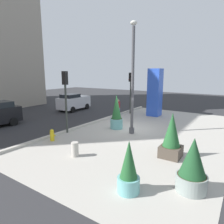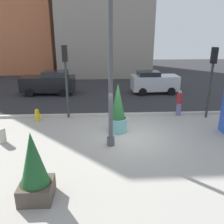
# 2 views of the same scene
# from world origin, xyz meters

# --- Properties ---
(ground_plane) EXTENTS (60.00, 60.00, 0.00)m
(ground_plane) POSITION_xyz_m (0.00, 4.00, 0.00)
(ground_plane) COLOR #2D2D30
(plaza_pavement) EXTENTS (18.00, 10.00, 0.02)m
(plaza_pavement) POSITION_xyz_m (0.00, -2.00, 0.00)
(plaza_pavement) COLOR #ADA89E
(plaza_pavement) RESTS_ON ground_plane
(curb_strip) EXTENTS (18.00, 0.24, 0.16)m
(curb_strip) POSITION_xyz_m (0.00, 3.12, 0.08)
(curb_strip) COLOR #B7B2A8
(curb_strip) RESTS_ON ground_plane
(lamp_post) EXTENTS (0.44, 0.44, 7.41)m
(lamp_post) POSITION_xyz_m (-0.91, -0.88, 3.62)
(lamp_post) COLOR #4C4C51
(lamp_post) RESTS_ON ground_plane
(potted_plant_mid_plaza) EXTENTS (0.94, 0.94, 2.60)m
(potted_plant_mid_plaza) POSITION_xyz_m (-0.47, 0.66, 1.15)
(potted_plant_mid_plaza) COLOR #6BB2B2
(potted_plant_mid_plaza) RESTS_ON ground_plane
(potted_plant_curbside) EXTENTS (1.00, 1.00, 2.28)m
(potted_plant_curbside) POSITION_xyz_m (-3.40, -4.43, 1.06)
(potted_plant_curbside) COLOR #4C4238
(potted_plant_curbside) RESTS_ON ground_plane
(fire_hydrant) EXTENTS (0.36, 0.26, 0.75)m
(fire_hydrant) POSITION_xyz_m (-5.05, 2.47, 0.37)
(fire_hydrant) COLOR gold
(fire_hydrant) RESTS_ON ground_plane
(concrete_bollard) EXTENTS (0.36, 0.36, 0.75)m
(concrete_bollard) POSITION_xyz_m (-6.00, -0.38, 0.38)
(concrete_bollard) COLOR #B2ADA3
(concrete_bollard) RESTS_ON ground_plane
(traffic_light_corner) EXTENTS (0.28, 0.42, 4.18)m
(traffic_light_corner) POSITION_xyz_m (5.12, 2.54, 2.83)
(traffic_light_corner) COLOR #333833
(traffic_light_corner) RESTS_ON ground_plane
(traffic_light_far_side) EXTENTS (0.28, 0.42, 4.27)m
(traffic_light_far_side) POSITION_xyz_m (-3.31, 2.99, 2.89)
(traffic_light_far_side) COLOR #333833
(traffic_light_far_side) RESTS_ON ground_plane
(car_intersection) EXTENTS (3.94, 2.06, 1.86)m
(car_intersection) POSITION_xyz_m (3.25, 8.75, 0.94)
(car_intersection) COLOR silver
(car_intersection) RESTS_ON ground_plane
(car_curb_east) EXTENTS (4.38, 2.15, 1.93)m
(car_curb_east) POSITION_xyz_m (-5.58, 8.89, 0.96)
(car_curb_east) COLOR black
(car_curb_east) RESTS_ON ground_plane
(pedestrian_on_sidewalk) EXTENTS (0.46, 0.46, 1.60)m
(pedestrian_on_sidewalk) POSITION_xyz_m (3.54, 3.01, 0.89)
(pedestrian_on_sidewalk) COLOR slate
(pedestrian_on_sidewalk) RESTS_ON ground_plane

